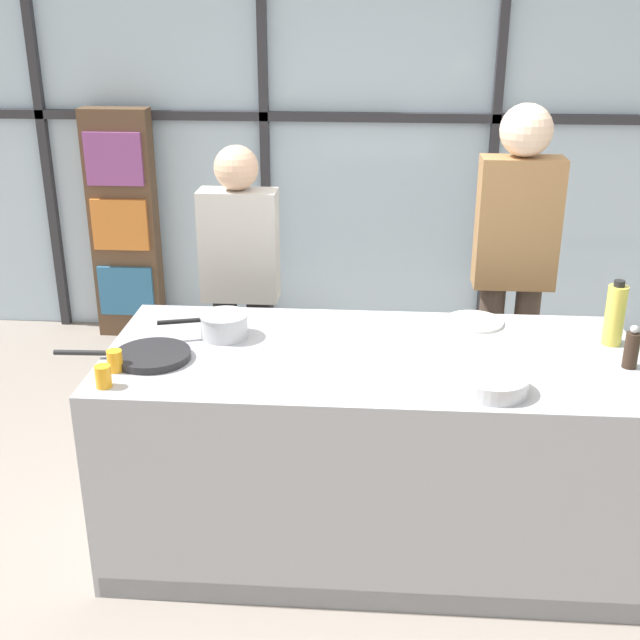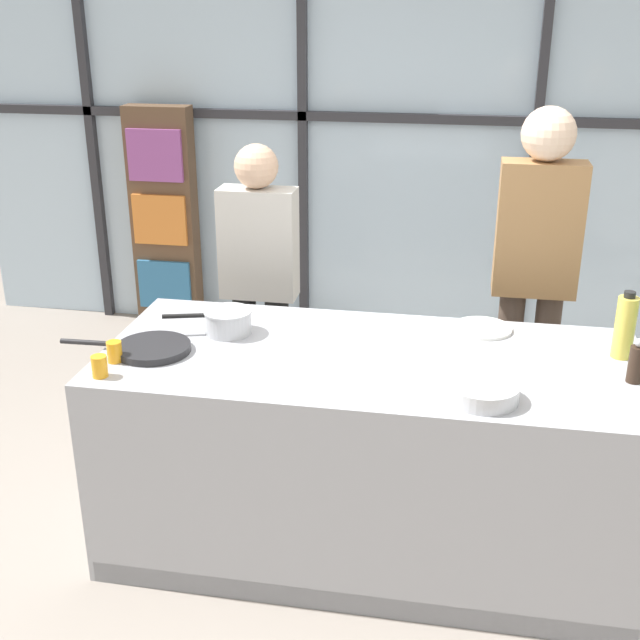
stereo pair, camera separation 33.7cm
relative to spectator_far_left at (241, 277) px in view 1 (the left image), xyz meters
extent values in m
plane|color=gray|center=(0.70, -0.90, -0.92)|extent=(18.00, 18.00, 0.00)
cube|color=silver|center=(0.70, 1.56, 0.48)|extent=(6.40, 0.04, 2.80)
cube|color=#2D2D33|center=(0.70, 1.51, 0.62)|extent=(6.40, 0.06, 0.06)
cube|color=#2D2D33|center=(-1.60, 1.51, 0.48)|extent=(0.06, 0.06, 2.80)
cube|color=#2D2D33|center=(-0.07, 1.51, 0.48)|extent=(0.06, 0.06, 2.80)
cube|color=#2D2D33|center=(1.47, 1.51, 0.48)|extent=(0.06, 0.06, 2.80)
cube|color=brown|center=(-1.05, 1.38, -0.12)|extent=(0.46, 0.16, 1.60)
cube|color=teal|center=(-1.05, 1.28, -0.57)|extent=(0.39, 0.03, 0.35)
cube|color=orange|center=(-1.05, 1.28, -0.09)|extent=(0.39, 0.03, 0.35)
cube|color=#994C93|center=(-1.05, 1.28, 0.36)|extent=(0.39, 0.03, 0.35)
cube|color=#A8AAB2|center=(0.70, -0.90, -0.46)|extent=(2.21, 0.97, 0.91)
cube|color=black|center=(-0.06, -0.90, -0.01)|extent=(0.52, 0.52, 0.01)
cube|color=black|center=(0.70, -1.37, -0.87)|extent=(2.17, 0.03, 0.10)
cylinder|color=#38383D|center=(-0.19, -1.03, -0.01)|extent=(0.13, 0.13, 0.01)
cylinder|color=#38383D|center=(0.06, -1.03, -0.01)|extent=(0.13, 0.13, 0.01)
cylinder|color=#38383D|center=(-0.19, -0.78, -0.01)|extent=(0.13, 0.13, 0.01)
cylinder|color=#38383D|center=(0.06, -0.78, -0.01)|extent=(0.13, 0.13, 0.01)
cylinder|color=black|center=(0.09, 0.00, -0.52)|extent=(0.13, 0.13, 0.80)
cylinder|color=black|center=(-0.09, 0.00, -0.52)|extent=(0.13, 0.13, 0.80)
cube|color=beige|center=(0.00, 0.00, 0.17)|extent=(0.40, 0.18, 0.58)
sphere|color=#D8AD8C|center=(0.00, 0.00, 0.57)|extent=(0.22, 0.22, 0.22)
cylinder|color=#47382D|center=(1.49, 0.00, -0.47)|extent=(0.13, 0.13, 0.91)
cylinder|color=#47382D|center=(1.31, 0.00, -0.47)|extent=(0.13, 0.13, 0.91)
cube|color=#A37547|center=(1.40, 0.00, 0.32)|extent=(0.40, 0.18, 0.65)
sphere|color=beige|center=(1.40, 0.00, 0.77)|extent=(0.25, 0.25, 0.25)
cylinder|color=#232326|center=(-0.19, -1.03, 0.01)|extent=(0.31, 0.31, 0.03)
cylinder|color=#B26B2D|center=(-0.19, -1.03, 0.02)|extent=(0.24, 0.24, 0.01)
cylinder|color=#232326|center=(-0.47, -1.04, 0.02)|extent=(0.25, 0.03, 0.02)
cylinder|color=silver|center=(0.06, -0.78, 0.05)|extent=(0.20, 0.20, 0.10)
cylinder|color=silver|center=(0.06, -0.78, 0.09)|extent=(0.21, 0.21, 0.01)
cylinder|color=black|center=(-0.12, -0.83, 0.08)|extent=(0.18, 0.07, 0.02)
cylinder|color=white|center=(1.15, -0.54, 0.00)|extent=(0.26, 0.26, 0.01)
cylinder|color=silver|center=(1.15, -1.22, 0.03)|extent=(0.26, 0.26, 0.06)
cylinder|color=#4C4C51|center=(1.15, -1.22, 0.05)|extent=(0.21, 0.21, 0.01)
cylinder|color=#E0CC4C|center=(1.70, -0.73, 0.12)|extent=(0.08, 0.08, 0.26)
cylinder|color=black|center=(1.70, -0.73, 0.26)|extent=(0.05, 0.05, 0.02)
cylinder|color=#332319|center=(1.71, -0.97, 0.07)|extent=(0.06, 0.06, 0.15)
sphere|color=#B2B2B7|center=(1.71, -0.97, 0.16)|extent=(0.03, 0.03, 0.03)
cylinder|color=orange|center=(-0.30, -1.29, 0.04)|extent=(0.06, 0.06, 0.09)
cylinder|color=orange|center=(-0.30, -1.15, 0.04)|extent=(0.06, 0.06, 0.09)
camera|label=1|loc=(0.70, -3.92, 1.35)|focal=45.00mm
camera|label=2|loc=(1.03, -3.88, 1.35)|focal=45.00mm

